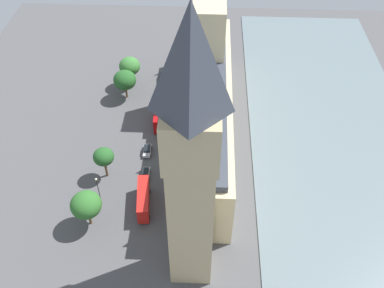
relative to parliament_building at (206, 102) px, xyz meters
The scene contains 19 objects.
ground_plane 9.41m from the parliament_building, 39.09° to the left, with size 145.74×145.74×0.00m, color #4C4C4F.
river_thames 35.14m from the parliament_building, behind, with size 43.85×131.17×0.25m, color slate.
parliament_building is the anchor object (origin of this frame).
clock_tower 46.40m from the parliament_building, 87.34° to the left, with size 8.76×8.76×57.38m.
car_black_opposite_hall 27.34m from the parliament_building, 57.80° to the right, with size 2.28×4.25×1.74m.
car_dark_green_kerbside 20.94m from the parliament_building, 45.16° to the right, with size 2.32×4.93×1.74m.
double_decker_bus_trailing 14.44m from the parliament_building, ahead, with size 3.20×10.64×4.75m.
car_silver_by_river_gate 19.57m from the parliament_building, 34.27° to the left, with size 2.05×4.40×1.74m.
car_white_far_end 24.23m from the parliament_building, 51.86° to the left, with size 1.97×4.18×1.74m.
double_decker_bus_leading 30.84m from the parliament_building, 63.80° to the left, with size 3.63×10.71×4.75m.
pedestrian_midblock 15.31m from the parliament_building, 46.27° to the right, with size 0.58×0.47×1.63m.
pedestrian_corner 12.84m from the parliament_building, 24.47° to the left, with size 0.68×0.69×1.67m.
pedestrian_near_tower 30.09m from the parliament_building, 72.85° to the right, with size 0.65×0.67×1.59m.
plane_tree_under_trees 29.79m from the parliament_building, 39.20° to the right, with size 6.19×6.19×9.49m.
plane_tree_slot_10 40.52m from the parliament_building, 52.79° to the left, with size 6.61×6.61×9.26m.
plane_tree_slot_11 27.03m from the parliament_building, 28.56° to the right, with size 6.52×6.52×8.87m.
plane_tree_slot_12 29.83m from the parliament_building, 37.70° to the left, with size 4.90×4.90×8.59m.
street_lamp_slot_13 29.88m from the parliament_building, 36.99° to the right, with size 0.56×0.56×6.21m.
street_lamp_slot_14 34.96m from the parliament_building, 46.74° to the left, with size 0.56×0.56×6.90m.
Camera 1 is at (-2.30, 84.23, 77.35)m, focal length 39.68 mm.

